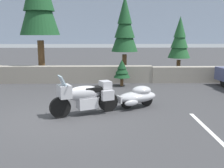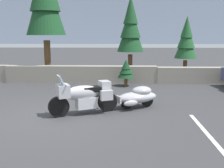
{
  "view_description": "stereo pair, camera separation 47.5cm",
  "coord_description": "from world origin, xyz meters",
  "px_view_note": "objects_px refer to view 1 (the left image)",
  "views": [
    {
      "loc": [
        1.56,
        -8.1,
        2.62
      ],
      "look_at": [
        1.77,
        1.13,
        0.85
      ],
      "focal_mm": 43.02,
      "sensor_mm": 36.0,
      "label": 1
    },
    {
      "loc": [
        2.03,
        -8.1,
        2.62
      ],
      "look_at": [
        1.77,
        1.13,
        0.85
      ],
      "focal_mm": 43.02,
      "sensor_mm": 36.0,
      "label": 2
    }
  ],
  "objects_px": {
    "pine_tree_secondary": "(180,39)",
    "pine_tree_far_right": "(125,27)",
    "car_shaped_trailer": "(137,96)",
    "touring_motorcycle": "(85,96)"
  },
  "relations": [
    {
      "from": "pine_tree_secondary",
      "to": "pine_tree_far_right",
      "type": "xyz_separation_m",
      "value": [
        -3.22,
        -0.02,
        0.73
      ]
    },
    {
      "from": "touring_motorcycle",
      "to": "pine_tree_secondary",
      "type": "distance_m",
      "value": 9.02
    },
    {
      "from": "pine_tree_far_right",
      "to": "car_shaped_trailer",
      "type": "bearing_deg",
      "value": -89.84
    },
    {
      "from": "touring_motorcycle",
      "to": "car_shaped_trailer",
      "type": "xyz_separation_m",
      "value": [
        1.8,
        0.81,
        -0.21
      ]
    },
    {
      "from": "pine_tree_secondary",
      "to": "pine_tree_far_right",
      "type": "bearing_deg",
      "value": -179.59
    },
    {
      "from": "car_shaped_trailer",
      "to": "touring_motorcycle",
      "type": "bearing_deg",
      "value": -155.63
    },
    {
      "from": "touring_motorcycle",
      "to": "car_shaped_trailer",
      "type": "height_order",
      "value": "touring_motorcycle"
    },
    {
      "from": "touring_motorcycle",
      "to": "pine_tree_secondary",
      "type": "height_order",
      "value": "pine_tree_secondary"
    },
    {
      "from": "car_shaped_trailer",
      "to": "pine_tree_secondary",
      "type": "bearing_deg",
      "value": 63.85
    },
    {
      "from": "touring_motorcycle",
      "to": "car_shaped_trailer",
      "type": "distance_m",
      "value": 1.98
    }
  ]
}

